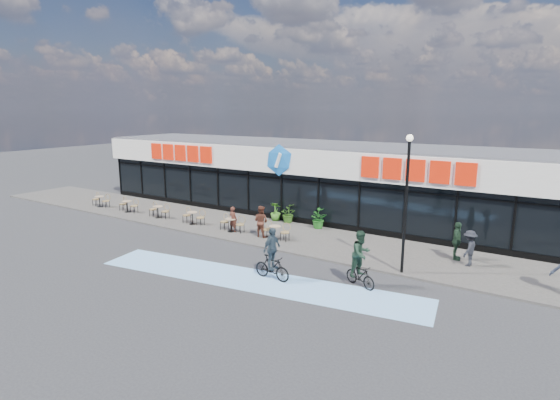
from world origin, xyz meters
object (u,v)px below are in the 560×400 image
object	(u,v)px
potted_plant_left	(276,211)
pedestrian_a	(469,248)
patron_left	(233,219)
potted_plant_right	(317,219)
cyclist_a	(272,259)
cyclist_b	(361,261)
patron_right	(261,221)
potted_plant_mid	(287,214)
pedestrian_b	(457,241)
lamp_post	(406,194)
bistro_set_0	(101,200)

from	to	relation	value
potted_plant_left	pedestrian_a	distance (m)	11.48
patron_left	potted_plant_right	bearing A→B (deg)	-135.01
cyclist_a	potted_plant_right	bearing A→B (deg)	103.94
cyclist_a	cyclist_b	distance (m)	3.51
potted_plant_left	patron_right	world-z (taller)	patron_right
potted_plant_mid	cyclist_b	distance (m)	9.74
potted_plant_right	pedestrian_b	bearing A→B (deg)	-9.59
lamp_post	potted_plant_mid	size ratio (longest dim) A/B	5.20
bistro_set_0	patron_left	distance (m)	11.69
lamp_post	cyclist_b	bearing A→B (deg)	-114.95
potted_plant_right	pedestrian_a	distance (m)	8.55
potted_plant_right	cyclist_a	xyz separation A→B (m)	(1.87, -7.52, 0.23)
pedestrian_b	lamp_post	bearing A→B (deg)	142.93
patron_left	pedestrian_b	world-z (taller)	pedestrian_b
potted_plant_left	potted_plant_right	world-z (taller)	potted_plant_left
lamp_post	patron_left	distance (m)	10.18
patron_left	patron_right	bearing A→B (deg)	-175.53
potted_plant_right	patron_right	world-z (taller)	patron_right
cyclist_a	lamp_post	bearing A→B (deg)	38.02
bistro_set_0	cyclist_b	xyz separation A→B (m)	(20.47, -3.24, 0.49)
patron_left	cyclist_a	world-z (taller)	cyclist_a
pedestrian_a	pedestrian_b	bearing A→B (deg)	-121.58
patron_left	cyclist_b	size ratio (longest dim) A/B	0.62
potted_plant_mid	patron_right	bearing A→B (deg)	-83.80
potted_plant_mid	potted_plant_right	bearing A→B (deg)	-4.67
potted_plant_right	pedestrian_b	xyz separation A→B (m)	(7.72, -1.30, 0.32)
lamp_post	cyclist_a	world-z (taller)	lamp_post
patron_right	pedestrian_b	bearing A→B (deg)	-168.42
bistro_set_0	potted_plant_right	distance (m)	15.62
potted_plant_right	patron_left	size ratio (longest dim) A/B	0.79
patron_left	cyclist_a	size ratio (longest dim) A/B	0.65
cyclist_a	potted_plant_mid	bearing A→B (deg)	117.29
lamp_post	pedestrian_a	bearing A→B (deg)	46.76
potted_plant_mid	cyclist_a	xyz separation A→B (m)	(3.97, -7.69, 0.24)
lamp_post	cyclist_b	world-z (taller)	lamp_post
pedestrian_a	cyclist_b	xyz separation A→B (m)	(-3.19, -4.46, 0.15)
potted_plant_left	pedestrian_a	xyz separation A→B (m)	(11.29, -2.04, 0.22)
bistro_set_0	patron_right	xyz separation A→B (m)	(13.56, -0.02, 0.39)
cyclist_a	cyclist_b	bearing A→B (deg)	20.33
patron_left	cyclist_b	world-z (taller)	cyclist_b
pedestrian_b	cyclist_a	xyz separation A→B (m)	(-5.86, -6.22, -0.08)
lamp_post	pedestrian_a	distance (m)	4.11
lamp_post	patron_right	world-z (taller)	lamp_post
potted_plant_mid	cyclist_b	bearing A→B (deg)	-41.73
lamp_post	potted_plant_right	size ratio (longest dim) A/B	5.14
lamp_post	patron_left	size ratio (longest dim) A/B	4.05
potted_plant_mid	potted_plant_right	world-z (taller)	potted_plant_right
cyclist_a	patron_left	bearing A→B (deg)	141.06
pedestrian_a	potted_plant_mid	bearing A→B (deg)	-91.76
potted_plant_left	patron_right	bearing A→B (deg)	-69.94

